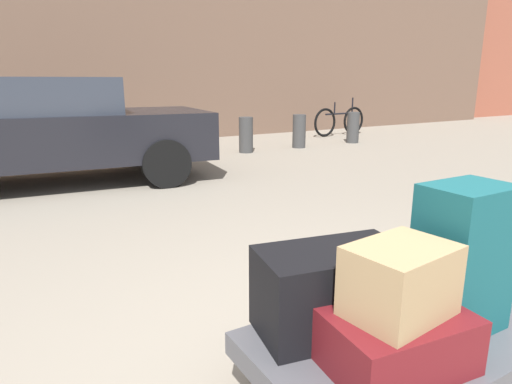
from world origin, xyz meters
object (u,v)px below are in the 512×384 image
at_px(suitcase_maroon_front_right, 395,339).
at_px(bollard_kerb_mid, 299,131).
at_px(suitcase_teal_front_left, 463,258).
at_px(duffel_bag_black_center, 332,290).
at_px(luggage_cart, 400,348).
at_px(parked_car, 39,128).
at_px(bollard_kerb_far, 353,128).
at_px(duffel_bag_tan_topmost_pile, 400,280).
at_px(bollard_kerb_near, 246,135).
at_px(bicycle_leaning, 340,121).

bearing_deg(suitcase_maroon_front_right, bollard_kerb_mid, 62.99).
bearing_deg(suitcase_teal_front_left, duffel_bag_black_center, 152.57).
height_order(luggage_cart, suitcase_teal_front_left, suitcase_teal_front_left).
xyz_separation_m(parked_car, bollard_kerb_mid, (5.01, 1.01, -0.41)).
height_order(luggage_cart, bollard_kerb_mid, bollard_kerb_mid).
bearing_deg(bollard_kerb_mid, suitcase_maroon_front_right, -123.49).
bearing_deg(parked_car, bollard_kerb_far, 8.83).
distance_m(suitcase_maroon_front_right, suitcase_teal_front_left, 0.49).
bearing_deg(duffel_bag_tan_topmost_pile, bollard_kerb_near, 58.76).
distance_m(luggage_cart, duffel_bag_tan_topmost_pile, 0.47).
relative_size(bollard_kerb_near, bollard_kerb_mid, 1.00).
distance_m(suitcase_maroon_front_right, bollard_kerb_near, 7.22).
bearing_deg(bicycle_leaning, suitcase_maroon_front_right, -129.99).
bearing_deg(duffel_bag_black_center, bicycle_leaning, 59.53).
bearing_deg(parked_car, bicycle_leaning, 17.38).
height_order(duffel_bag_black_center, bollard_kerb_far, duffel_bag_black_center).
distance_m(parked_car, bollard_kerb_near, 3.88).
xyz_separation_m(duffel_bag_tan_topmost_pile, bollard_kerb_far, (5.85, 6.55, -0.33)).
distance_m(suitcase_maroon_front_right, duffel_bag_tan_topmost_pile, 0.24).
height_order(parked_car, bollard_kerb_near, parked_car).
height_order(suitcase_maroon_front_right, bollard_kerb_mid, bollard_kerb_mid).
height_order(suitcase_maroon_front_right, duffel_bag_black_center, duffel_bag_black_center).
bearing_deg(duffel_bag_tan_topmost_pile, bollard_kerb_far, 41.90).
bearing_deg(duffel_bag_black_center, duffel_bag_tan_topmost_pile, -71.91).
bearing_deg(duffel_bag_tan_topmost_pile, bollard_kerb_mid, 50.19).
height_order(suitcase_teal_front_left, bicycle_leaning, suitcase_teal_front_left).
distance_m(suitcase_teal_front_left, bollard_kerb_mid, 7.57).
bearing_deg(suitcase_maroon_front_right, bollard_kerb_far, 54.70).
distance_m(duffel_bag_black_center, duffel_bag_tan_topmost_pile, 0.36).
xyz_separation_m(duffel_bag_tan_topmost_pile, parked_car, (-0.68, 5.53, 0.08)).
distance_m(luggage_cart, parked_car, 5.49).
bearing_deg(suitcase_maroon_front_right, bicycle_leaning, 56.49).
bearing_deg(luggage_cart, parked_car, 99.19).
bearing_deg(bicycle_leaning, luggage_cart, -129.63).
bearing_deg(bollard_kerb_near, bollard_kerb_far, 0.00).
height_order(luggage_cart, bollard_kerb_far, bollard_kerb_far).
relative_size(bollard_kerb_near, bollard_kerb_far, 1.00).
height_order(bicycle_leaning, bollard_kerb_far, bicycle_leaning).
relative_size(duffel_bag_black_center, bollard_kerb_mid, 0.89).
xyz_separation_m(suitcase_teal_front_left, bollard_kerb_near, (2.60, 6.49, -0.30)).
distance_m(parked_car, bicycle_leaning, 7.57).
bearing_deg(duffel_bag_tan_topmost_pile, luggage_cart, 27.91).
distance_m(bollard_kerb_mid, bollard_kerb_far, 1.52).
height_order(suitcase_teal_front_left, bollard_kerb_mid, suitcase_teal_front_left).
bearing_deg(bollard_kerb_far, suitcase_maroon_front_right, -131.78).
height_order(suitcase_teal_front_left, parked_car, parked_car).
distance_m(suitcase_teal_front_left, bollard_kerb_near, 7.00).
xyz_separation_m(suitcase_maroon_front_right, duffel_bag_black_center, (-0.04, 0.31, 0.07)).
relative_size(luggage_cart, bollard_kerb_mid, 1.83).
distance_m(duffel_bag_tan_topmost_pile, bollard_kerb_far, 8.79).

